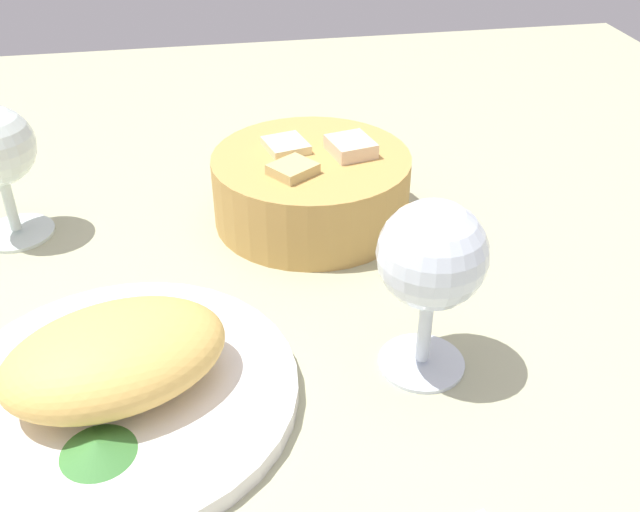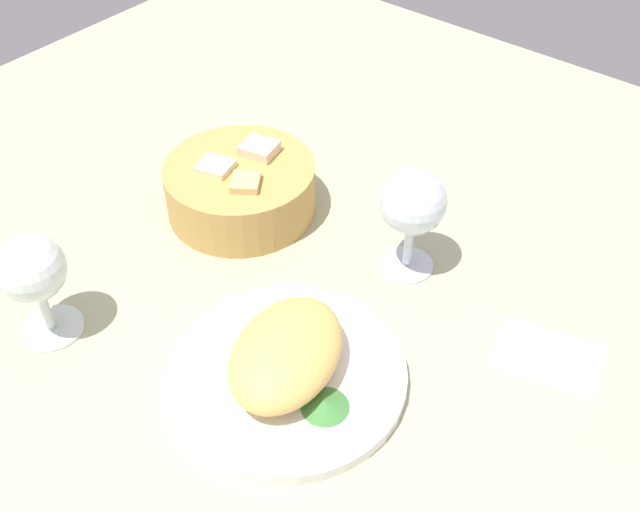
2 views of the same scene
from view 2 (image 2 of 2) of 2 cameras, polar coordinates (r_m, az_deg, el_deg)
ground_plane at (r=85.99cm, az=-3.00°, el=-3.57°), size 140.00×140.00×2.00cm
plate at (r=77.12cm, az=-2.49°, el=-8.90°), size 24.21×24.21×1.40cm
omelette at (r=74.52cm, az=-2.57°, el=-7.31°), size 17.39×14.23×5.29cm
lettuce_garnish at (r=73.40cm, az=0.39°, el=-11.07°), size 4.76×4.76×1.00cm
bread_basket at (r=94.95cm, az=-5.99°, el=5.15°), size 18.62×18.62×8.03cm
wine_glass_near at (r=83.36cm, az=6.99°, el=3.80°), size 7.54×7.54×13.44cm
wine_glass_far at (r=81.12cm, az=-20.85°, el=-1.22°), size 7.12×7.12×12.65cm
folded_napkin at (r=82.57cm, az=16.89°, el=-7.12°), size 9.65×12.45×0.80cm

